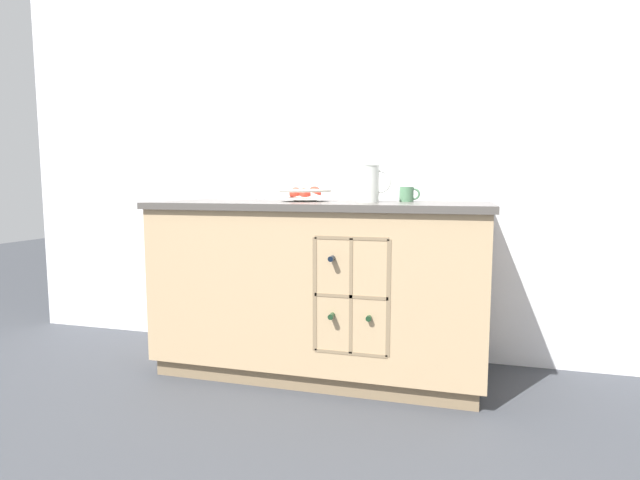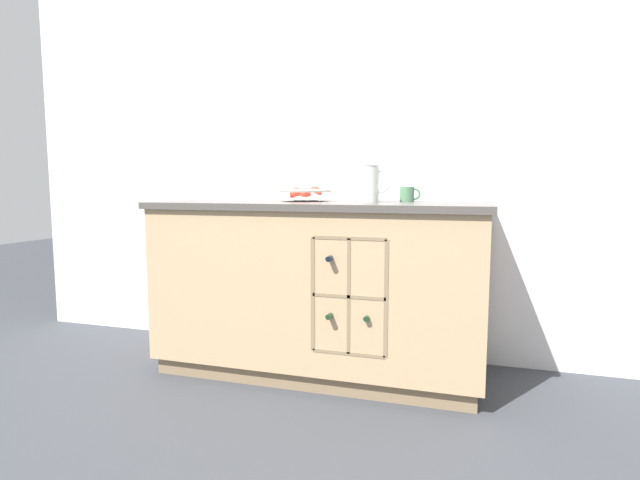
{
  "view_description": "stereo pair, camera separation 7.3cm",
  "coord_description": "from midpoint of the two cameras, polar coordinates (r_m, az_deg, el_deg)",
  "views": [
    {
      "loc": [
        0.72,
        -2.58,
        1.03
      ],
      "look_at": [
        0.0,
        0.0,
        0.73
      ],
      "focal_mm": 28.0,
      "sensor_mm": 36.0,
      "label": 1
    },
    {
      "loc": [
        0.79,
        -2.56,
        1.03
      ],
      "look_at": [
        0.0,
        0.0,
        0.73
      ],
      "focal_mm": 28.0,
      "sensor_mm": 36.0,
      "label": 2
    }
  ],
  "objects": [
    {
      "name": "ceramic_mug",
      "position": [
        2.73,
        9.18,
        5.19
      ],
      "size": [
        0.11,
        0.08,
        0.08
      ],
      "color": "#4C7A56",
      "rests_on": "kitchen_island"
    },
    {
      "name": "back_wall",
      "position": [
        3.08,
        1.36,
        10.93
      ],
      "size": [
        4.4,
        0.06,
        2.55
      ],
      "primitive_type": "cube",
      "color": "white",
      "rests_on": "ground_plane"
    },
    {
      "name": "kitchen_island",
      "position": [
        2.73,
        -0.74,
        -5.34
      ],
      "size": [
        1.77,
        0.72,
        0.94
      ],
      "color": "#8B7354",
      "rests_on": "ground_plane"
    },
    {
      "name": "ground_plane",
      "position": [
        2.87,
        -0.75,
        -14.66
      ],
      "size": [
        14.0,
        14.0,
        0.0
      ],
      "primitive_type": "plane",
      "color": "#383A3F"
    },
    {
      "name": "fruit_bowl",
      "position": [
        2.79,
        -2.5,
        5.34
      ],
      "size": [
        0.3,
        0.3,
        0.08
      ],
      "color": "silver",
      "rests_on": "kitchen_island"
    },
    {
      "name": "white_pitcher",
      "position": [
        2.64,
        4.8,
        6.54
      ],
      "size": [
        0.18,
        0.12,
        0.19
      ],
      "color": "silver",
      "rests_on": "kitchen_island"
    }
  ]
}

